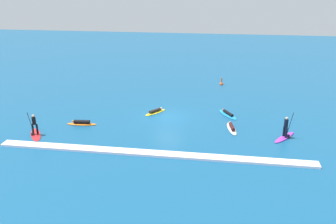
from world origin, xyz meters
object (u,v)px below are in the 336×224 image
Objects in this scene: surfer_on_red_board at (35,130)px; surfer_on_yellow_board at (155,111)px; marker_buoy at (221,84)px; surfer_on_blue_board at (228,114)px; surfer_on_white_board at (232,128)px; surfer_on_purple_board at (285,133)px; surfer_on_orange_board at (82,123)px.

surfer_on_red_board is 1.18× the size of surfer_on_yellow_board.
surfer_on_blue_board is at bearing -86.15° from marker_buoy.
surfer_on_blue_board is 1.01× the size of surfer_on_red_board.
surfer_on_red_board is at bearing 93.11° from surfer_on_white_board.
surfer_on_blue_board is (-4.64, 4.77, -0.34)m from surfer_on_purple_board.
surfer_on_blue_board is at bearing -4.80° from surfer_on_white_board.
surfer_on_yellow_board is at bearing 57.31° from surfer_on_white_board.
surfer_on_yellow_board is (-11.71, 4.31, -0.32)m from surfer_on_purple_board.
surfer_on_orange_board is 7.29m from surfer_on_yellow_board.
surfer_on_purple_board is at bearing -71.02° from marker_buoy.
marker_buoy is (12.40, 15.35, 0.01)m from surfer_on_orange_board.
surfer_on_yellow_board is at bearing 105.38° from surfer_on_purple_board.
surfer_on_purple_board is 0.98× the size of surfer_on_red_board.
surfer_on_purple_board is 2.78× the size of marker_buoy.
surfer_on_white_board is at bearing 71.48° from surfer_on_red_board.
surfer_on_red_board reaches higher than surfer_on_orange_board.
surfer_on_purple_board reaches higher than surfer_on_blue_board.
surfer_on_white_board is at bearing -179.97° from surfer_on_orange_board.
surfer_on_yellow_board is (6.06, 4.06, -0.02)m from surfer_on_orange_board.
surfer_on_purple_board is at bearing -166.10° from surfer_on_blue_board.
surfer_on_white_board is at bearing -76.51° from surfer_on_yellow_board.
surfer_on_red_board is (-16.39, -3.84, 0.32)m from surfer_on_white_board.
marker_buoy reaches higher than surfer_on_white_board.
surfer_on_blue_board is (-0.33, 3.54, -0.03)m from surfer_on_white_board.
surfer_on_white_board is at bearing 109.68° from surfer_on_purple_board.
surfer_on_red_board is (-2.94, -2.86, 0.31)m from surfer_on_orange_board.
surfer_on_blue_board is 1.19× the size of surfer_on_yellow_board.
surfer_on_purple_board reaches higher than surfer_on_red_board.
marker_buoy is at bearing -133.04° from surfer_on_orange_board.
surfer_on_yellow_board is (9.00, 6.92, -0.33)m from surfer_on_red_board.
surfer_on_orange_board is 1.11× the size of surfer_on_yellow_board.
surfer_on_yellow_board is (-7.07, -0.46, 0.02)m from surfer_on_blue_board.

